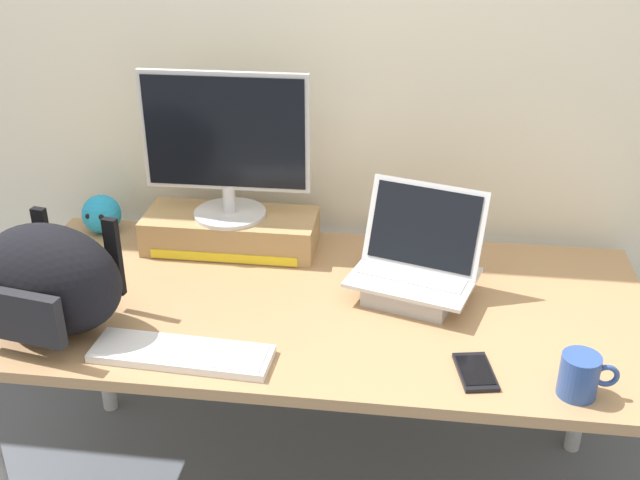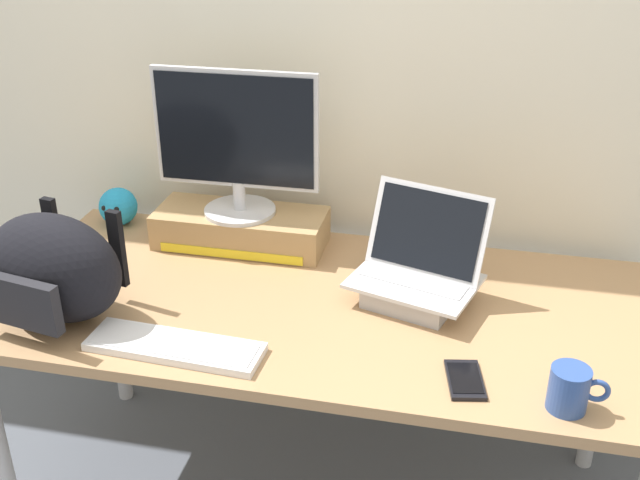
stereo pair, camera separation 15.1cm
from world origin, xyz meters
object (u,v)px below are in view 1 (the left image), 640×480
external_keyboard (182,353)px  desktop_monitor (226,145)px  toner_box_yellow (231,231)px  messenger_backpack (50,280)px  cell_phone (475,372)px  open_laptop (415,276)px  plush_toy (102,214)px  coffee_mug (580,376)px

external_keyboard → desktop_monitor: bearing=94.4°
toner_box_yellow → messenger_backpack: size_ratio=1.25×
external_keyboard → cell_phone: size_ratio=2.83×
desktop_monitor → external_keyboard: bearing=-89.4°
toner_box_yellow → open_laptop: open_laptop is taller
cell_phone → plush_toy: bearing=141.0°
toner_box_yellow → messenger_backpack: bearing=-123.7°
coffee_mug → plush_toy: plush_toy is taller
toner_box_yellow → desktop_monitor: 0.27m
open_laptop → cell_phone: (0.15, -0.33, -0.05)m
open_laptop → desktop_monitor: bearing=176.0°
external_keyboard → messenger_backpack: messenger_backpack is taller
open_laptop → toner_box_yellow: bearing=175.9°
plush_toy → coffee_mug: bearing=-25.5°
desktop_monitor → open_laptop: (0.55, -0.21, -0.27)m
toner_box_yellow → open_laptop: 0.58m
toner_box_yellow → messenger_backpack: (-0.33, -0.49, 0.09)m
coffee_mug → cell_phone: (-0.22, 0.05, -0.04)m
messenger_backpack → plush_toy: bearing=110.1°
toner_box_yellow → open_laptop: bearing=-20.8°
open_laptop → messenger_backpack: bearing=-145.5°
toner_box_yellow → desktop_monitor: (0.00, -0.00, 0.27)m
messenger_backpack → plush_toy: messenger_backpack is taller
desktop_monitor → plush_toy: desktop_monitor is taller
coffee_mug → open_laptop: bearing=134.1°
cell_phone → plush_toy: (-1.11, 0.59, 0.05)m
desktop_monitor → messenger_backpack: desktop_monitor is taller
messenger_backpack → plush_toy: size_ratio=3.37×
cell_phone → open_laptop: bearing=102.9°
external_keyboard → plush_toy: size_ratio=3.60×
desktop_monitor → external_keyboard: desktop_monitor is taller
messenger_backpack → cell_phone: (1.02, -0.05, -0.13)m
desktop_monitor → toner_box_yellow: bearing=90.3°
coffee_mug → plush_toy: bearing=154.5°
coffee_mug → messenger_backpack: bearing=175.5°
desktop_monitor → coffee_mug: size_ratio=3.74×
external_keyboard → cell_phone: external_keyboard is taller
open_laptop → cell_phone: size_ratio=2.43×
messenger_backpack → coffee_mug: (1.24, -0.10, -0.09)m
messenger_backpack → cell_phone: bearing=7.3°
desktop_monitor → messenger_backpack: (-0.33, -0.49, -0.18)m
open_laptop → messenger_backpack: 0.92m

